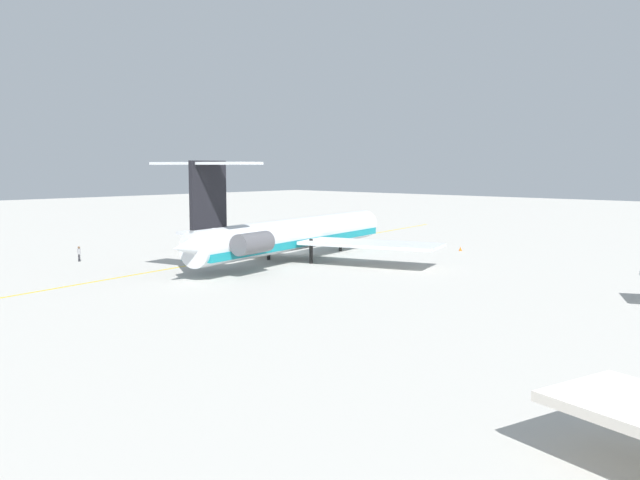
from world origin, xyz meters
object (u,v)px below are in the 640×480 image
at_px(ground_crew_near_nose, 79,252).
at_px(safety_cone_nose, 460,249).
at_px(ground_crew_near_tail, 250,230).
at_px(main_jetliner, 290,235).

distance_m(ground_crew_near_nose, safety_cone_nose, 47.30).
bearing_deg(ground_crew_near_nose, safety_cone_nose, 114.41).
height_order(ground_crew_near_nose, safety_cone_nose, ground_crew_near_nose).
bearing_deg(ground_crew_near_nose, ground_crew_near_tail, 160.48).
distance_m(ground_crew_near_tail, safety_cone_nose, 34.07).
bearing_deg(safety_cone_nose, ground_crew_near_tail, -77.79).
distance_m(ground_crew_near_nose, ground_crew_near_tail, 32.27).
xyz_separation_m(ground_crew_near_tail, safety_cone_nose, (-7.20, 33.29, -0.88)).
height_order(main_jetliner, ground_crew_near_tail, main_jetliner).
bearing_deg(ground_crew_near_tail, main_jetliner, 3.99).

